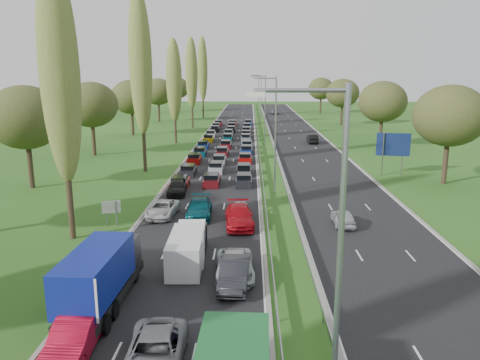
{
  "coord_description": "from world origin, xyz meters",
  "views": [
    {
      "loc": [
        1.97,
        -4.41,
        12.22
      ],
      "look_at": [
        0.9,
        42.69,
        1.5
      ],
      "focal_mm": 35.0,
      "sensor_mm": 36.0,
      "label": 1
    }
  ],
  "objects_px": {
    "info_sign": "(111,210)",
    "blue_lorry": "(102,274)",
    "near_car_3": "(177,187)",
    "direction_sign": "(393,146)",
    "white_van_front": "(187,250)",
    "near_car_1": "(74,337)",
    "near_car_2": "(163,209)",
    "white_van_rear": "(191,242)"
  },
  "relations": [
    {
      "from": "blue_lorry",
      "to": "info_sign",
      "type": "xyz_separation_m",
      "value": [
        -3.49,
        13.53,
        -0.44
      ]
    },
    {
      "from": "near_car_1",
      "to": "near_car_3",
      "type": "xyz_separation_m",
      "value": [
        0.17,
        28.54,
        -0.12
      ]
    },
    {
      "from": "near_car_1",
      "to": "blue_lorry",
      "type": "relative_size",
      "value": 0.59
    },
    {
      "from": "near_car_1",
      "to": "near_car_2",
      "type": "bearing_deg",
      "value": 87.1
    },
    {
      "from": "white_van_rear",
      "to": "near_car_3",
      "type": "bearing_deg",
      "value": 98.14
    },
    {
      "from": "blue_lorry",
      "to": "white_van_front",
      "type": "relative_size",
      "value": 1.53
    },
    {
      "from": "near_car_3",
      "to": "near_car_2",
      "type": "bearing_deg",
      "value": -94.46
    },
    {
      "from": "white_van_rear",
      "to": "direction_sign",
      "type": "relative_size",
      "value": 0.93
    },
    {
      "from": "info_sign",
      "to": "direction_sign",
      "type": "bearing_deg",
      "value": 35.38
    },
    {
      "from": "near_car_1",
      "to": "blue_lorry",
      "type": "xyz_separation_m",
      "value": [
        -0.1,
        4.49,
        0.99
      ]
    },
    {
      "from": "near_car_2",
      "to": "near_car_1",
      "type": "bearing_deg",
      "value": -85.61
    },
    {
      "from": "white_van_front",
      "to": "info_sign",
      "type": "bearing_deg",
      "value": 130.24
    },
    {
      "from": "info_sign",
      "to": "direction_sign",
      "type": "height_order",
      "value": "direction_sign"
    },
    {
      "from": "near_car_2",
      "to": "near_car_3",
      "type": "height_order",
      "value": "near_car_3"
    },
    {
      "from": "white_van_front",
      "to": "direction_sign",
      "type": "bearing_deg",
      "value": 51.46
    },
    {
      "from": "white_van_rear",
      "to": "direction_sign",
      "type": "bearing_deg",
      "value": 47.61
    },
    {
      "from": "near_car_2",
      "to": "white_van_front",
      "type": "height_order",
      "value": "white_van_front"
    },
    {
      "from": "near_car_3",
      "to": "blue_lorry",
      "type": "xyz_separation_m",
      "value": [
        -0.27,
        -24.05,
        1.11
      ]
    },
    {
      "from": "near_car_3",
      "to": "white_van_rear",
      "type": "bearing_deg",
      "value": -82.17
    },
    {
      "from": "blue_lorry",
      "to": "near_car_1",
      "type": "bearing_deg",
      "value": -86.38
    },
    {
      "from": "near_car_1",
      "to": "white_van_front",
      "type": "relative_size",
      "value": 0.91
    },
    {
      "from": "blue_lorry",
      "to": "direction_sign",
      "type": "distance_m",
      "value": 42.41
    },
    {
      "from": "direction_sign",
      "to": "near_car_3",
      "type": "bearing_deg",
      "value": -158.36
    },
    {
      "from": "blue_lorry",
      "to": "direction_sign",
      "type": "xyz_separation_m",
      "value": [
        25.31,
        33.98,
        1.76
      ]
    },
    {
      "from": "direction_sign",
      "to": "info_sign",
      "type": "bearing_deg",
      "value": -144.62
    },
    {
      "from": "blue_lorry",
      "to": "white_van_rear",
      "type": "xyz_separation_m",
      "value": [
        3.85,
        7.1,
        -0.81
      ]
    },
    {
      "from": "near_car_3",
      "to": "blue_lorry",
      "type": "relative_size",
      "value": 0.57
    },
    {
      "from": "blue_lorry",
      "to": "info_sign",
      "type": "bearing_deg",
      "value": 106.83
    },
    {
      "from": "near_car_1",
      "to": "white_van_front",
      "type": "bearing_deg",
      "value": 66.9
    },
    {
      "from": "near_car_2",
      "to": "direction_sign",
      "type": "bearing_deg",
      "value": 40.14
    },
    {
      "from": "near_car_2",
      "to": "blue_lorry",
      "type": "xyz_separation_m",
      "value": [
        -0.22,
        -16.15,
        1.13
      ]
    },
    {
      "from": "near_car_1",
      "to": "direction_sign",
      "type": "height_order",
      "value": "direction_sign"
    },
    {
      "from": "near_car_3",
      "to": "info_sign",
      "type": "distance_m",
      "value": 11.19
    },
    {
      "from": "blue_lorry",
      "to": "white_van_front",
      "type": "bearing_deg",
      "value": 57.16
    },
    {
      "from": "blue_lorry",
      "to": "info_sign",
      "type": "height_order",
      "value": "blue_lorry"
    },
    {
      "from": "white_van_front",
      "to": "direction_sign",
      "type": "relative_size",
      "value": 1.03
    },
    {
      "from": "near_car_3",
      "to": "white_van_front",
      "type": "distance_m",
      "value": 19.0
    },
    {
      "from": "near_car_3",
      "to": "white_van_front",
      "type": "xyz_separation_m",
      "value": [
        3.53,
        -18.66,
        0.4
      ]
    },
    {
      "from": "white_van_front",
      "to": "info_sign",
      "type": "xyz_separation_m",
      "value": [
        -7.29,
        8.14,
        0.27
      ]
    },
    {
      "from": "near_car_3",
      "to": "white_van_rear",
      "type": "relative_size",
      "value": 0.96
    },
    {
      "from": "near_car_1",
      "to": "near_car_2",
      "type": "relative_size",
      "value": 1.02
    },
    {
      "from": "info_sign",
      "to": "blue_lorry",
      "type": "bearing_deg",
      "value": -75.54
    }
  ]
}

